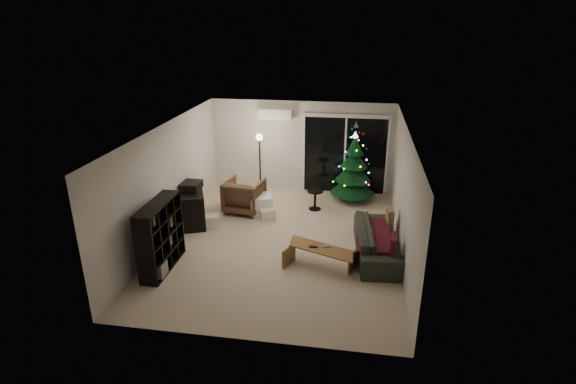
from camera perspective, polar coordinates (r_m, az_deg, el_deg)
name	(u,v)px	position (r m, az deg, el deg)	size (l,w,h in m)	color
room	(310,176)	(10.77, 2.87, 2.00)	(6.50, 7.51, 2.60)	beige
bookshelf	(152,235)	(8.99, -16.85, -5.31)	(0.35, 1.37, 1.37)	black
media_cabinet	(193,205)	(10.88, -11.98, -1.67)	(0.49, 1.31, 0.82)	black
stereo	(191,186)	(10.70, -12.18, 0.79)	(0.42, 0.49, 0.18)	black
armchair	(244,196)	(11.25, -5.58, -0.47)	(0.89, 0.91, 0.83)	#4C3623
ottoman	(261,205)	(11.14, -3.51, -1.60)	(0.53, 0.53, 0.48)	white
cardboard_box_a	(211,221)	(10.62, -9.78, -3.67)	(0.40, 0.31, 0.29)	silver
cardboard_box_b	(268,214)	(10.88, -2.61, -2.85)	(0.36, 0.27, 0.25)	silver
side_table	(315,200)	(11.39, 3.45, -1.01)	(0.41, 0.41, 0.51)	black
floor_lamp	(260,169)	(11.72, -3.57, 2.92)	(0.28, 0.28, 1.76)	black
sofa	(378,241)	(9.39, 11.34, -6.11)	(2.15, 0.84, 0.63)	#333A2F
sofa_throw	(373,234)	(9.32, 10.79, -5.31)	(0.67, 1.55, 0.05)	#3F1117
cushion_a	(390,217)	(9.88, 12.80, -3.16)	(0.12, 0.41, 0.41)	#867356
cushion_b	(393,246)	(8.72, 13.23, -6.66)	(0.12, 0.41, 0.41)	#3F1117
coffee_table	(321,257)	(8.86, 4.19, -8.27)	(1.32, 0.46, 0.42)	brown
remote_a	(313,247)	(8.76, 3.25, -6.95)	(0.17, 0.05, 0.02)	black
remote_b	(327,246)	(8.79, 4.92, -6.91)	(0.15, 0.04, 0.02)	slate
christmas_tree	(354,167)	(11.83, 8.32, 3.19)	(1.16, 1.16, 1.88)	black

